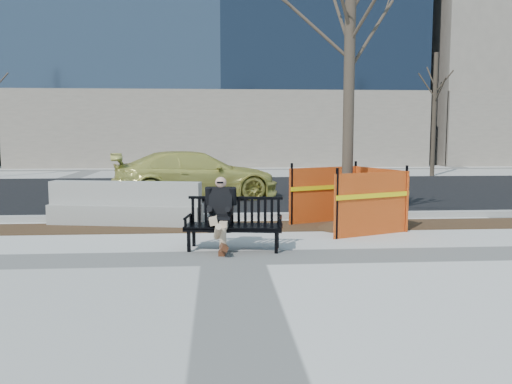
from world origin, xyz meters
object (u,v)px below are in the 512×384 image
(bench, at_px, (234,250))
(seated_man, at_px, (221,249))
(jersey_barrier_left, at_px, (126,224))
(tree_fence, at_px, (346,228))
(sedan, at_px, (196,199))

(bench, xyz_separation_m, seated_man, (-0.21, 0.08, 0.00))
(bench, xyz_separation_m, jersey_barrier_left, (-2.12, 2.50, 0.00))
(jersey_barrier_left, bearing_deg, tree_fence, 0.80)
(bench, height_order, sedan, sedan)
(seated_man, distance_m, tree_fence, 2.98)
(bench, xyz_separation_m, tree_fence, (2.26, 1.75, 0.00))
(sedan, bearing_deg, jersey_barrier_left, 152.29)
(sedan, bearing_deg, seated_man, 175.06)
(sedan, bearing_deg, bench, 176.82)
(bench, bearing_deg, seated_man, 169.13)
(bench, height_order, tree_fence, tree_fence)
(jersey_barrier_left, bearing_deg, seated_man, -41.22)
(sedan, xyz_separation_m, jersey_barrier_left, (-1.27, -4.10, 0.00))
(bench, bearing_deg, jersey_barrier_left, 138.91)
(tree_fence, relative_size, sedan, 1.36)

